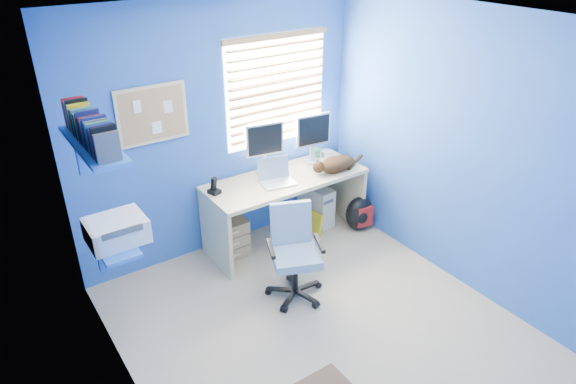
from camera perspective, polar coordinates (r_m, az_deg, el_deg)
floor at (r=4.53m, az=3.18°, el=-14.45°), size 3.00×3.20×0.00m
ceiling at (r=3.40m, az=4.33°, el=18.56°), size 3.00×3.20×0.00m
wall_back at (r=5.04m, az=-7.57°, el=6.74°), size 3.00×0.01×2.50m
wall_front at (r=2.94m, az=23.57°, el=-12.58°), size 3.00×0.01×2.50m
wall_left at (r=3.23m, az=-18.09°, el=-7.44°), size 0.01×3.20×2.50m
wall_right at (r=4.79m, az=18.05°, el=4.43°), size 0.01×3.20×2.50m
desk at (r=5.39m, az=-0.25°, el=-1.90°), size 1.69×0.65×0.74m
laptop at (r=5.05m, az=-1.14°, el=2.06°), size 0.37×0.32×0.22m
monitor_left at (r=5.23m, az=-2.72°, el=4.89°), size 0.41×0.19×0.54m
monitor_right at (r=5.47m, az=2.69°, el=5.97°), size 0.41×0.16×0.54m
phone at (r=4.92m, az=-8.24°, el=0.73°), size 0.12×0.13×0.17m
mug at (r=5.66m, az=3.12°, el=4.32°), size 0.10×0.09×0.10m
cd_spindle at (r=5.70m, az=4.37°, el=4.27°), size 0.13×0.13×0.07m
cat at (r=5.36m, az=5.46°, el=3.15°), size 0.45×0.26×0.15m
tower_pc at (r=5.79m, az=3.11°, el=-1.37°), size 0.23×0.45×0.45m
drawer_boxes at (r=5.26m, az=-6.59°, el=-5.05°), size 0.35×0.28×0.41m
yellow_book at (r=5.63m, az=3.17°, el=-3.51°), size 0.03×0.17×0.24m
backpack at (r=5.72m, az=7.91°, el=-2.33°), size 0.38×0.32×0.39m
office_chair at (r=4.65m, az=0.70°, el=-7.97°), size 0.65×0.65×0.86m
window_blinds at (r=5.23m, az=-1.18°, el=11.21°), size 1.15×0.05×1.10m
corkboard at (r=4.69m, az=-14.80°, el=8.32°), size 0.64×0.02×0.52m
wall_shelves at (r=3.81m, az=-19.91°, el=1.07°), size 0.42×0.90×1.05m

